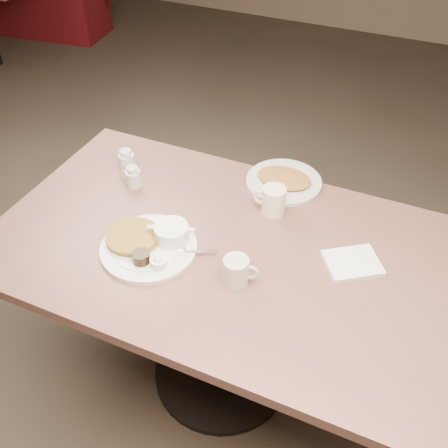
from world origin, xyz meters
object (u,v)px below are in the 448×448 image
at_px(diner_table, 222,279).
at_px(coffee_mug_far, 273,200).
at_px(creamer_right, 126,160).
at_px(creamer_left, 133,177).
at_px(hash_plate, 284,180).
at_px(main_plate, 151,242).
at_px(coffee_mug_near, 237,271).

xyz_separation_m(diner_table, coffee_mug_far, (0.09, 0.22, 0.22)).
bearing_deg(creamer_right, creamer_left, -45.99).
bearing_deg(coffee_mug_far, hash_plate, 95.35).
bearing_deg(hash_plate, main_plate, -119.20).
bearing_deg(main_plate, creamer_left, 130.73).
bearing_deg(creamer_left, coffee_mug_far, 7.14).
height_order(diner_table, main_plate, main_plate).
xyz_separation_m(diner_table, creamer_right, (-0.51, 0.24, 0.21)).
xyz_separation_m(coffee_mug_far, hash_plate, (-0.02, 0.17, -0.04)).
relative_size(main_plate, creamer_right, 5.08).
bearing_deg(coffee_mug_far, coffee_mug_near, -87.72).
height_order(coffee_mug_near, hash_plate, coffee_mug_near).
bearing_deg(diner_table, coffee_mug_near, -50.32).
xyz_separation_m(coffee_mug_near, creamer_left, (-0.53, 0.28, -0.01)).
relative_size(diner_table, coffee_mug_far, 12.81).
height_order(diner_table, coffee_mug_far, coffee_mug_far).
bearing_deg(hash_plate, diner_table, -101.31).
xyz_separation_m(creamer_left, hash_plate, (0.50, 0.24, -0.02)).
xyz_separation_m(creamer_left, creamer_right, (-0.08, 0.08, -0.00)).
height_order(creamer_right, hash_plate, creamer_right).
relative_size(coffee_mug_far, creamer_right, 1.46).
height_order(diner_table, coffee_mug_near, coffee_mug_near).
height_order(main_plate, coffee_mug_near, coffee_mug_near).
height_order(diner_table, creamer_left, creamer_left).
distance_m(diner_table, creamer_left, 0.50).
height_order(main_plate, hash_plate, main_plate).
distance_m(main_plate, creamer_right, 0.46).
distance_m(coffee_mug_near, coffee_mug_far, 0.35).
relative_size(creamer_right, hash_plate, 0.28).
distance_m(diner_table, creamer_right, 0.60).
relative_size(coffee_mug_far, creamer_left, 1.34).
xyz_separation_m(coffee_mug_near, hash_plate, (-0.03, 0.52, -0.03)).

